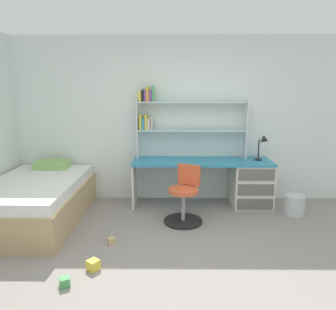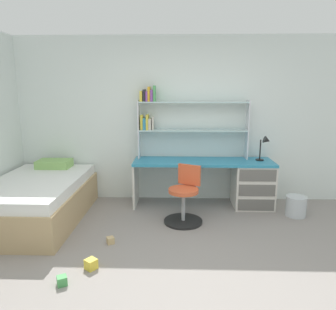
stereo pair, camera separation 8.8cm
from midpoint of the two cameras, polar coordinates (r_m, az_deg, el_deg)
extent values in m
cube|color=gray|center=(3.27, 2.20, -20.98)|extent=(6.15, 5.44, 0.02)
cube|color=silver|center=(5.02, 1.59, 6.34)|extent=(6.15, 0.06, 2.57)
cube|color=teal|center=(4.80, 5.68, -1.21)|extent=(2.10, 0.58, 0.04)
cube|color=silver|center=(5.01, 14.31, -5.14)|extent=(0.58, 0.55, 0.67)
cube|color=silver|center=(4.91, -6.58, -5.21)|extent=(0.03, 0.52, 0.67)
cube|color=#64625E|center=(4.82, 14.97, -8.63)|extent=(0.52, 0.01, 0.17)
cube|color=#64625E|center=(4.75, 15.11, -6.11)|extent=(0.52, 0.01, 0.17)
cube|color=#64625E|center=(4.69, 15.25, -3.52)|extent=(0.52, 0.01, 0.17)
cube|color=silver|center=(4.90, -6.04, 4.61)|extent=(0.02, 0.22, 0.90)
cube|color=silver|center=(4.99, 13.38, 4.48)|extent=(0.02, 0.22, 0.90)
cube|color=silver|center=(4.87, 3.76, 4.49)|extent=(1.64, 0.22, 0.02)
cube|color=silver|center=(4.84, 3.83, 9.53)|extent=(1.64, 0.22, 0.02)
cube|color=yellow|center=(4.88, -5.50, 5.92)|extent=(0.04, 0.13, 0.23)
cube|color=#338CBF|center=(4.88, -4.98, 5.64)|extent=(0.04, 0.15, 0.18)
cube|color=yellow|center=(4.87, -4.50, 5.95)|extent=(0.03, 0.20, 0.23)
cube|color=beige|center=(4.87, -4.01, 5.60)|extent=(0.04, 0.19, 0.17)
cube|color=beige|center=(4.87, -3.48, 5.80)|extent=(0.03, 0.14, 0.20)
cube|color=yellow|center=(4.86, -5.59, 10.56)|extent=(0.04, 0.20, 0.16)
cube|color=#26262D|center=(4.85, -5.08, 10.70)|extent=(0.03, 0.17, 0.18)
cube|color=purple|center=(4.85, -4.61, 10.53)|extent=(0.03, 0.16, 0.15)
cube|color=gold|center=(4.84, -4.21, 10.94)|extent=(0.03, 0.17, 0.22)
cube|color=purple|center=(4.84, -3.71, 10.67)|extent=(0.04, 0.15, 0.17)
cube|color=#4CA559|center=(4.84, -3.22, 11.05)|extent=(0.03, 0.17, 0.24)
cylinder|color=black|center=(4.98, 15.50, -0.77)|extent=(0.12, 0.12, 0.02)
cylinder|color=black|center=(4.95, 15.60, 1.01)|extent=(0.02, 0.02, 0.30)
cone|color=black|center=(4.90, 16.74, 2.62)|extent=(0.12, 0.11, 0.13)
cylinder|color=black|center=(4.35, 2.17, -11.86)|extent=(0.52, 0.52, 0.03)
cylinder|color=#A5A8AD|center=(4.28, 2.19, -9.45)|extent=(0.05, 0.05, 0.42)
cylinder|color=#D85933|center=(4.20, 2.21, -6.44)|extent=(0.40, 0.40, 0.05)
cube|color=#D85933|center=(4.31, 3.24, -3.56)|extent=(0.30, 0.18, 0.28)
cube|color=tan|center=(4.68, -23.34, -8.49)|extent=(1.18, 1.88, 0.43)
cube|color=white|center=(4.60, -23.62, -5.14)|extent=(1.12, 1.82, 0.14)
cube|color=#8CBF66|center=(5.18, -20.67, -1.59)|extent=(0.50, 0.32, 0.12)
cylinder|color=silver|center=(4.88, 21.44, -8.45)|extent=(0.28, 0.28, 0.29)
cube|color=#479E51|center=(3.24, -19.00, -20.93)|extent=(0.12, 0.12, 0.09)
cube|color=tan|center=(3.84, -10.88, -15.04)|extent=(0.11, 0.11, 0.08)
cube|color=gold|center=(3.40, -14.16, -18.75)|extent=(0.14, 0.14, 0.10)
camera|label=1|loc=(0.04, -90.62, -0.13)|focal=33.66mm
camera|label=2|loc=(0.04, 89.38, 0.13)|focal=33.66mm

